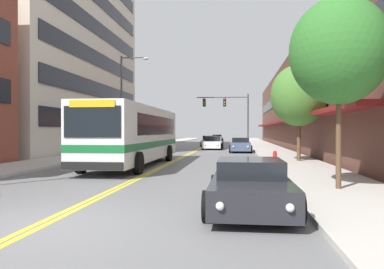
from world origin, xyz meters
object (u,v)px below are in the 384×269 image
at_px(city_bus, 135,133).
at_px(car_beige_moving_second, 209,141).
at_px(street_tree_right_mid, 299,95).
at_px(car_charcoal_parked_right_foreground, 250,185).
at_px(car_silver_moving_third, 217,139).
at_px(street_lamp_left_far, 125,96).
at_px(fire_hydrant, 275,158).
at_px(car_white_moving_lead, 213,143).
at_px(traffic_signal_mast, 230,109).
at_px(car_champagne_parked_left_mid, 147,145).
at_px(street_tree_right_near, 339,51).
at_px(car_slate_blue_parked_right_mid, 241,145).

bearing_deg(city_bus, car_beige_moving_second, 85.32).
height_order(car_beige_moving_second, street_tree_right_mid, street_tree_right_mid).
xyz_separation_m(city_bus, street_tree_right_mid, (9.29, 2.76, 2.23)).
xyz_separation_m(car_charcoal_parked_right_foreground, car_beige_moving_second, (-3.75, 37.59, 0.03)).
bearing_deg(car_silver_moving_third, car_charcoal_parked_right_foreground, -86.17).
xyz_separation_m(street_lamp_left_far, fire_hydrant, (10.92, -9.04, -4.24)).
distance_m(car_white_moving_lead, car_silver_moving_third, 25.71).
bearing_deg(street_tree_right_mid, traffic_signal_mast, 102.50).
distance_m(city_bus, fire_hydrant, 7.72).
relative_size(traffic_signal_mast, street_tree_right_mid, 1.07).
height_order(car_champagne_parked_left_mid, fire_hydrant, car_champagne_parked_left_mid).
bearing_deg(city_bus, street_tree_right_mid, 16.57).
xyz_separation_m(car_white_moving_lead, street_tree_right_mid, (6.16, -16.03, 3.39)).
bearing_deg(traffic_signal_mast, car_beige_moving_second, 126.17).
height_order(car_charcoal_parked_right_foreground, car_white_moving_lead, car_white_moving_lead).
relative_size(street_lamp_left_far, street_tree_right_near, 1.35).
relative_size(city_bus, street_tree_right_near, 2.06).
height_order(city_bus, street_tree_right_mid, street_tree_right_mid).
distance_m(city_bus, street_lamp_left_far, 10.10).
relative_size(traffic_signal_mast, street_tree_right_near, 1.04).
height_order(car_beige_moving_second, car_silver_moving_third, car_beige_moving_second).
height_order(city_bus, street_tree_right_near, street_tree_right_near).
bearing_deg(street_tree_right_near, car_silver_moving_third, 97.05).
relative_size(street_lamp_left_far, street_tree_right_mid, 1.38).
bearing_deg(car_charcoal_parked_right_foreground, traffic_signal_mast, 91.92).
bearing_deg(car_champagne_parked_left_mid, car_silver_moving_third, 81.17).
distance_m(street_tree_right_mid, fire_hydrant, 4.77).
relative_size(city_bus, street_tree_right_mid, 2.12).
distance_m(car_champagne_parked_left_mid, fire_hydrant, 16.89).
height_order(car_slate_blue_parked_right_mid, car_beige_moving_second, car_beige_moving_second).
relative_size(car_charcoal_parked_right_foreground, car_white_moving_lead, 0.98).
xyz_separation_m(car_champagne_parked_left_mid, street_lamp_left_far, (-0.71, -4.42, 4.11)).
bearing_deg(car_beige_moving_second, street_tree_right_mid, -73.40).
bearing_deg(street_lamp_left_far, car_charcoal_parked_right_foreground, -65.27).
bearing_deg(car_slate_blue_parked_right_mid, street_tree_right_near, -82.72).
bearing_deg(traffic_signal_mast, car_champagne_parked_left_mid, -127.76).
height_order(city_bus, car_white_moving_lead, city_bus).
xyz_separation_m(car_charcoal_parked_right_foreground, car_slate_blue_parked_right_mid, (0.00, 24.70, 0.05)).
xyz_separation_m(traffic_signal_mast, street_tree_right_near, (3.94, -31.21, -0.03)).
xyz_separation_m(street_tree_right_near, fire_hydrant, (-1.12, 8.22, -3.87)).
bearing_deg(city_bus, street_tree_right_near, -43.12).
xyz_separation_m(car_white_moving_lead, street_lamp_left_far, (-6.43, -9.72, 4.10)).
bearing_deg(car_charcoal_parked_right_foreground, car_white_moving_lead, 95.39).
bearing_deg(street_lamp_left_far, fire_hydrant, -39.61).
height_order(car_champagne_parked_left_mid, street_lamp_left_far, street_lamp_left_far).
relative_size(car_slate_blue_parked_right_mid, street_lamp_left_far, 0.53).
xyz_separation_m(car_beige_moving_second, fire_hydrant, (5.43, -26.56, -0.11)).
xyz_separation_m(car_charcoal_parked_right_foreground, street_tree_right_mid, (3.35, 13.75, 3.45)).
bearing_deg(car_white_moving_lead, street_tree_right_mid, -68.98).
bearing_deg(traffic_signal_mast, city_bus, -101.76).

